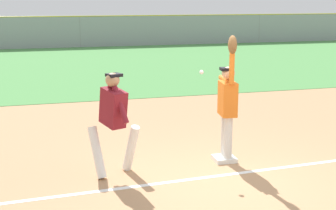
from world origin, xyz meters
The scene contains 10 objects.
ground_plane centered at (0.00, 0.00, 0.00)m, with size 72.48×72.48×0.00m, color tan.
outfield_grass centered at (0.00, 14.62, 0.01)m, with size 46.83×15.86×0.01m, color #4C8C47.
first_base centered at (0.36, 0.85, 0.04)m, with size 0.38×0.38×0.08m, color white.
fielder centered at (0.40, 0.83, 1.12)m, with size 0.32×0.90×2.28m.
runner centered at (-1.66, 0.70, 1.00)m, with size 0.88×0.81×1.72m.
baseball centered at (-0.12, 0.78, 1.65)m, with size 0.07×0.07×0.07m, color white.
outfield_fence centered at (0.00, 22.55, 0.94)m, with size 46.91×0.08×1.87m.
parked_car_green centered at (1.31, 25.98, 0.67)m, with size 4.42×2.16×1.25m.
parked_car_black centered at (7.30, 26.24, 0.67)m, with size 4.45×2.21×1.25m.
parked_car_red centered at (13.04, 25.99, 0.67)m, with size 4.51×2.34×1.25m.
Camera 1 is at (-2.90, -6.94, 2.89)m, focal length 51.91 mm.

